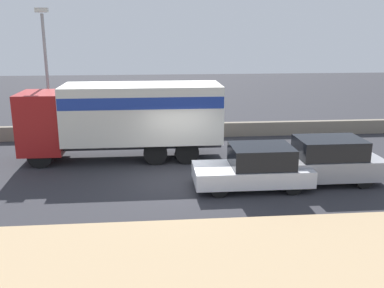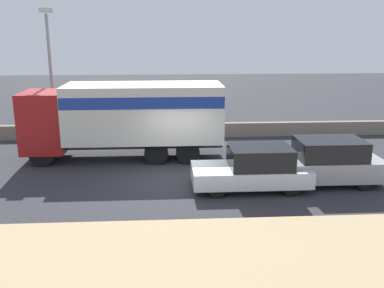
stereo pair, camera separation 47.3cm
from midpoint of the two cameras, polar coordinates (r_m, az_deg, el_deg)
name	(u,v)px [view 2 (the right image)]	position (r m, az deg, el deg)	size (l,w,h in m)	color
ground_plane	(180,180)	(16.08, -0.76, -4.77)	(80.00, 80.00, 0.00)	#2D2D33
dirt_shoulder_foreground	(188,255)	(10.96, 0.72, -14.54)	(60.00, 4.04, 0.04)	tan
stone_wall_backdrop	(176,130)	(22.34, -1.60, 1.83)	(60.00, 0.35, 0.73)	gray
street_lamp	(50,67)	(21.41, -17.76, 9.73)	(0.56, 0.28, 6.41)	gray
box_truck	(128,114)	(18.44, -7.81, 3.99)	(8.37, 2.55, 3.23)	maroon
car_hatchback	(254,168)	(15.18, 9.11, -3.21)	(4.08, 1.82, 1.53)	silver
car_sedan_second	(322,162)	(16.22, 17.73, -2.35)	(4.50, 1.78, 1.65)	#9E9EA3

